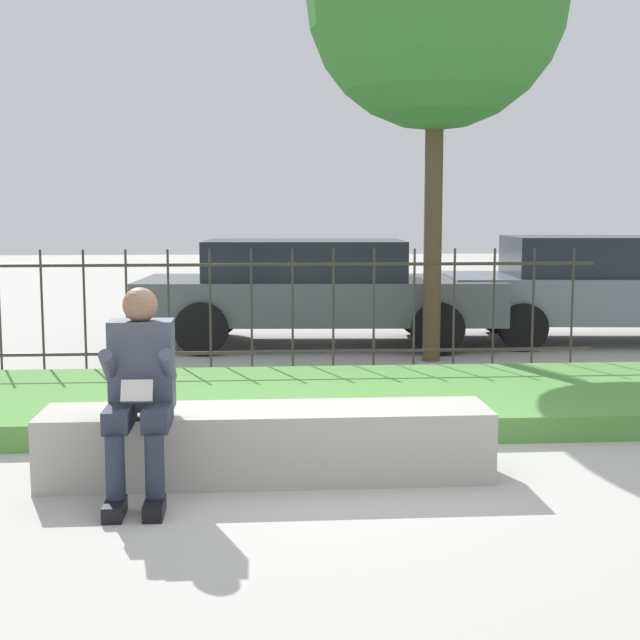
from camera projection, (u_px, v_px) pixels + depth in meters
name	position (u px, v px, depth m)	size (l,w,h in m)	color
ground_plane	(317.00, 476.00, 5.74)	(60.00, 60.00, 0.00)	#B2AFA8
stone_bench	(267.00, 447.00, 5.70)	(2.84, 0.57, 0.45)	#ADA89E
person_seated_reader	(140.00, 384.00, 5.27)	(0.42, 0.73, 1.25)	black
grass_berm	(301.00, 401.00, 7.57)	(8.28, 2.32, 0.19)	#569342
iron_fence	(293.00, 311.00, 9.10)	(6.28, 0.03, 1.32)	#332D28
car_parked_right	(609.00, 286.00, 11.64)	(4.44, 2.15, 1.38)	slate
car_parked_center	(315.00, 289.00, 11.37)	(4.62, 2.17, 1.34)	#4C5156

